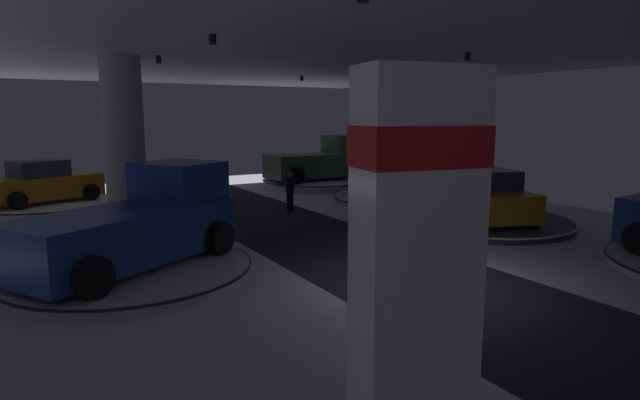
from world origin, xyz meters
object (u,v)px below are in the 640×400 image
at_px(pickup_truck_mid_left, 138,224).
at_px(pickup_truck_deep_right, 322,161).
at_px(column_left, 125,147).
at_px(display_platform_deep_left, 46,205).
at_px(display_car_mid_right, 485,196).
at_px(display_car_far_right, 397,178).
at_px(brand_sign_pylon, 415,292).
at_px(display_platform_mid_right, 483,221).
at_px(visitor_walking_near, 290,189).
at_px(display_platform_far_right, 396,198).
at_px(display_platform_mid_left, 130,270).
at_px(display_platform_deep_right, 316,182).
at_px(display_car_deep_left, 43,183).

bearing_deg(pickup_truck_mid_left, pickup_truck_deep_right, 43.80).
height_order(column_left, display_platform_deep_left, column_left).
height_order(display_car_mid_right, display_car_far_right, display_car_far_right).
bearing_deg(brand_sign_pylon, pickup_truck_mid_left, 93.95).
xyz_separation_m(brand_sign_pylon, pickup_truck_deep_right, (11.04, 20.31, -0.85)).
bearing_deg(display_platform_mid_right, pickup_truck_deep_right, 88.41).
bearing_deg(visitor_walking_near, display_platform_mid_right, -48.81).
bearing_deg(display_car_mid_right, brand_sign_pylon, -140.46).
bearing_deg(pickup_truck_deep_right, display_car_far_right, -87.37).
distance_m(column_left, display_platform_far_right, 11.70).
bearing_deg(display_platform_mid_right, column_left, 157.07).
bearing_deg(display_platform_deep_left, display_platform_mid_left, -84.10).
xyz_separation_m(display_platform_far_right, display_car_far_right, (0.01, 0.03, 0.86)).
height_order(pickup_truck_mid_left, visitor_walking_near, pickup_truck_mid_left).
relative_size(brand_sign_pylon, display_platform_deep_right, 0.73).
height_order(display_platform_deep_left, display_car_deep_left, display_car_deep_left).
distance_m(display_car_mid_right, display_car_deep_left, 17.07).
bearing_deg(display_car_deep_left, visitor_walking_near, -35.97).
xyz_separation_m(brand_sign_pylon, display_platform_deep_left, (-2.06, 20.15, -2.01)).
height_order(pickup_truck_mid_left, display_platform_deep_right, pickup_truck_mid_left).
distance_m(brand_sign_pylon, visitor_walking_near, 15.52).
xyz_separation_m(pickup_truck_mid_left, display_car_deep_left, (-1.46, 11.02, -0.17)).
height_order(column_left, display_platform_mid_left, column_left).
xyz_separation_m(pickup_truck_mid_left, display_platform_deep_right, (11.35, 11.18, -0.98)).
bearing_deg(visitor_walking_near, column_left, -172.48).
bearing_deg(display_car_deep_left, display_platform_deep_right, 0.74).
bearing_deg(display_platform_mid_left, display_car_far_right, 23.77).
height_order(display_platform_mid_left, pickup_truck_mid_left, pickup_truck_mid_left).
xyz_separation_m(brand_sign_pylon, pickup_truck_mid_left, (-0.63, 9.12, -0.96)).
distance_m(display_platform_deep_right, display_platform_far_right, 6.02).
height_order(display_platform_deep_right, display_car_far_right, display_car_far_right).
bearing_deg(column_left, pickup_truck_deep_right, 31.74).
height_order(display_platform_mid_right, display_platform_mid_left, display_platform_mid_left).
relative_size(display_platform_mid_right, display_platform_mid_left, 1.05).
relative_size(brand_sign_pylon, display_platform_far_right, 0.74).
height_order(display_platform_far_right, display_car_far_right, display_car_far_right).
distance_m(display_car_far_right, display_car_deep_left, 14.61).
distance_m(pickup_truck_mid_left, pickup_truck_deep_right, 16.17).
xyz_separation_m(pickup_truck_mid_left, display_platform_far_right, (11.94, 5.19, -1.05)).
bearing_deg(display_platform_mid_left, display_platform_deep_right, 44.29).
bearing_deg(column_left, display_platform_deep_left, 106.60).
xyz_separation_m(brand_sign_pylon, display_platform_deep_right, (10.72, 20.30, -1.94)).
distance_m(column_left, display_platform_mid_left, 5.25).
relative_size(display_platform_mid_right, visitor_walking_near, 3.75).
bearing_deg(visitor_walking_near, display_platform_deep_left, 143.88).
relative_size(pickup_truck_deep_right, display_platform_deep_left, 1.03).
bearing_deg(display_platform_far_right, display_platform_deep_left, 156.41).
distance_m(pickup_truck_deep_right, display_car_deep_left, 13.14).
relative_size(display_platform_mid_right, pickup_truck_mid_left, 1.06).
xyz_separation_m(display_car_mid_right, visitor_walking_near, (-4.69, 5.40, -0.08)).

